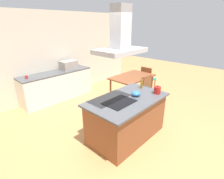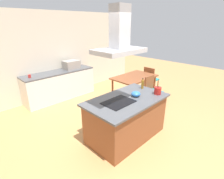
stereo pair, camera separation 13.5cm
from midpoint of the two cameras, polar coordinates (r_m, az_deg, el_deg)
The scene contains 14 objects.
ground at distance 4.92m, azimuth -8.07°, elevation -7.48°, with size 16.00×16.00×0.00m, color tan.
wall_back at distance 5.92m, azimuth -19.21°, elevation 10.43°, with size 7.20×0.10×2.70m, color beige.
kitchen_island at distance 3.73m, azimuth 5.77°, elevation -9.33°, with size 1.73×1.01×0.90m.
cooktop at distance 3.36m, azimuth 3.35°, elevation -4.21°, with size 0.60×0.44×0.01m, color black.
tea_kettle at distance 3.86m, azimuth 15.86°, elevation -0.37°, with size 0.20×0.15×0.18m.
olive_oil_bottle at distance 4.09m, azimuth 10.99°, elevation 1.73°, with size 0.06×0.06×0.25m.
mixing_bowl at distance 3.65m, azimuth 8.93°, elevation -1.47°, with size 0.20×0.20×0.11m, color #2D6BB7.
back_counter at distance 5.84m, azimuth -16.12°, elevation 1.46°, with size 2.27×0.62×0.90m.
countertop_microwave at distance 5.90m, azimuth -12.66°, elevation 7.98°, with size 0.50×0.38×0.28m, color #9E9993.
coffee_mug_red at distance 5.34m, azimuth -25.00°, elevation 4.03°, with size 0.08×0.08×0.09m, color red.
dining_table at distance 5.56m, azimuth 8.13°, elevation 3.47°, with size 1.40×0.90×0.75m.
chair_at_right_end at distance 6.33m, azimuth 13.15°, elevation 3.83°, with size 0.42×0.42×0.89m.
chair_facing_island at distance 5.26m, azimuth 13.78°, elevation 0.18°, with size 0.42×0.42×0.89m.
range_hood at distance 3.04m, azimuth 3.85°, elevation 16.58°, with size 0.90×0.55×0.78m.
Camera 2 is at (-2.46, -2.06, 2.35)m, focal length 27.61 mm.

